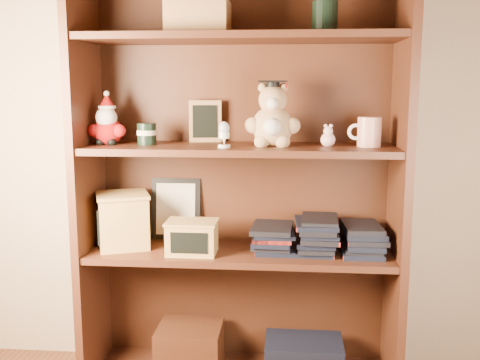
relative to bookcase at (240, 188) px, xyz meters
The scene contains 16 objects.
bookcase is the anchor object (origin of this frame).
shelf_lower 0.25m from the bookcase, 87.06° to the right, with size 1.14×0.33×0.02m.
shelf_upper 0.17m from the bookcase, 87.06° to the right, with size 1.14×0.33×0.02m.
santa_plush 0.56m from the bookcase, behind, with size 0.15×0.11×0.21m.
teachers_tin 0.41m from the bookcase, behind, with size 0.07×0.07×0.08m.
chalkboard_plaque 0.30m from the bookcase, 155.93° to the left, with size 0.13×0.08×0.16m.
egg_cup 0.26m from the bookcase, 110.84° to the right, with size 0.04×0.04×0.09m.
grad_teddy_bear 0.30m from the bookcase, 25.29° to the right, with size 0.20×0.17×0.25m.
pink_figurine 0.39m from the bookcase, ahead, with size 0.05×0.05×0.08m.
teacher_mug 0.52m from the bookcase, ahead, with size 0.12×0.09×0.11m.
certificate_frame 0.30m from the bookcase, 162.05° to the left, with size 0.20×0.05×0.25m.
treats_box 0.47m from the bookcase, behind, with size 0.25×0.25×0.21m.
pencils_box 0.26m from the bookcase, 145.77° to the right, with size 0.19×0.14×0.12m.
book_stack_left 0.23m from the bookcase, 21.77° to the right, with size 0.14×0.20×0.10m.
book_stack_mid 0.34m from the bookcase, ahead, with size 0.14×0.20×0.13m.
book_stack_right 0.50m from the bookcase, ahead, with size 0.14×0.20×0.10m.
Camera 1 is at (0.31, -0.76, 1.17)m, focal length 42.00 mm.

